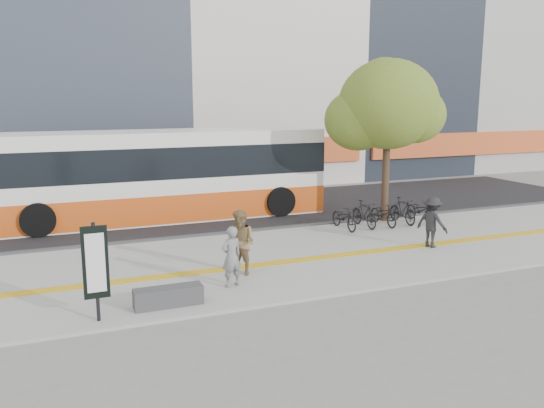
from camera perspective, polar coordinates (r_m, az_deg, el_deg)
name	(u,v)px	position (r m, az deg, el deg)	size (l,w,h in m)	color
ground	(255,280)	(15.36, -1.76, -7.72)	(120.00, 120.00, 0.00)	slate
sidewalk	(237,264)	(16.70, -3.58, -6.06)	(40.00, 7.00, 0.08)	gray
tactile_strip	(243,267)	(16.23, -3.01, -6.38)	(40.00, 0.45, 0.01)	yellow
street	(179,215)	(23.71, -9.40, -1.10)	(40.00, 8.00, 0.06)	black
curb	(205,236)	(19.92, -6.82, -3.22)	(40.00, 0.25, 0.14)	#39393B
bench	(168,296)	(13.50, -10.47, -9.21)	(1.60, 0.45, 0.45)	#39393B
signboard	(95,264)	(12.68, -17.47, -5.82)	(0.55, 0.10, 2.20)	black
street_tree	(386,106)	(22.16, 11.49, 9.68)	(4.40, 3.80, 6.31)	#3B261A
bus	(161,178)	(22.78, -11.23, 2.63)	(13.15, 3.12, 3.50)	white
bicycle_row	(384,213)	(21.66, 11.25, -0.91)	(3.99, 1.71, 1.00)	black
seated_woman	(231,256)	(14.45, -4.14, -5.33)	(0.58, 0.38, 1.58)	black
pedestrian_tan	(241,243)	(15.37, -3.18, -3.93)	(0.87, 0.68, 1.79)	olive
pedestrian_dark	(432,222)	(18.84, 15.93, -1.78)	(1.07, 0.61, 1.65)	black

